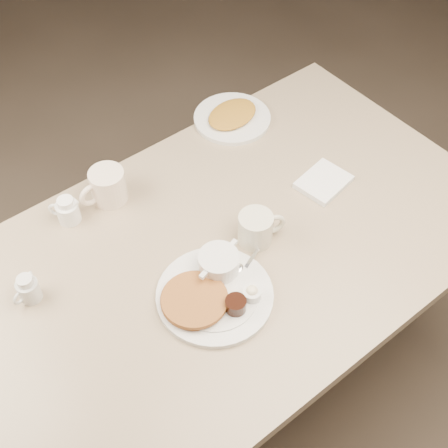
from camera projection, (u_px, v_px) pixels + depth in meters
room at (231, 29)px, 1.11m from camera, size 7.04×8.04×2.84m
diner_table at (228, 281)px, 1.74m from camera, size 1.50×0.90×0.75m
main_plate at (213, 289)px, 1.50m from camera, size 0.38×0.36×0.07m
coffee_mug_near at (257, 228)px, 1.59m from camera, size 0.14×0.12×0.09m
napkin at (324, 182)px, 1.75m from camera, size 0.16×0.14×0.02m
coffee_mug_far at (107, 186)px, 1.68m from camera, size 0.14×0.10×0.10m
creamer_left at (28, 289)px, 1.48m from camera, size 0.08×0.06×0.08m
creamer_right at (67, 211)px, 1.64m from camera, size 0.08×0.08×0.08m
hash_plate at (232, 117)px, 1.93m from camera, size 0.29×0.29×0.04m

